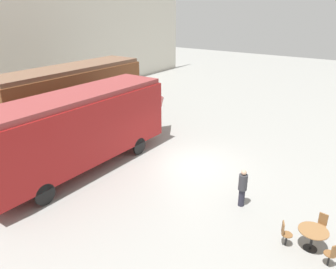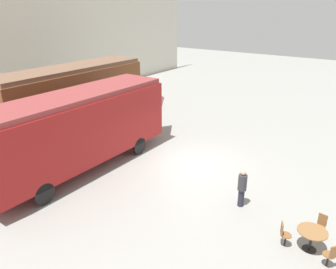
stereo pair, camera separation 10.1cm
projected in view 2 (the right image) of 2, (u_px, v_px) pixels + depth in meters
The scene contains 9 objects.
ground_plane at pixel (193, 164), 16.24m from camera, with size 80.00×80.00×0.00m, color gray.
backdrop_wall at pixel (3, 49), 23.12m from camera, with size 44.00×0.15×9.00m.
passenger_coach_wooden at pixel (72, 92), 20.09m from camera, with size 10.00×2.59×3.95m.
streamlined_locomotive at pixel (90, 123), 15.67m from camera, with size 11.64×2.54×3.72m.
cafe_table_near at pixel (312, 235), 10.38m from camera, with size 0.93×0.93×0.73m.
cafe_chair_0 at pixel (321, 224), 10.98m from camera, with size 0.37×0.36×0.87m.
cafe_chair_1 at pixel (284, 233), 10.58m from camera, with size 0.38×0.40×0.87m.
cafe_chair_2 at pixel (331, 254), 9.66m from camera, with size 0.40×0.40×0.87m.
visitor_person at pixel (242, 187), 12.60m from camera, with size 0.34×0.34×1.57m.
Camera 2 is at (-12.57, -7.44, 7.37)m, focal length 35.00 mm.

